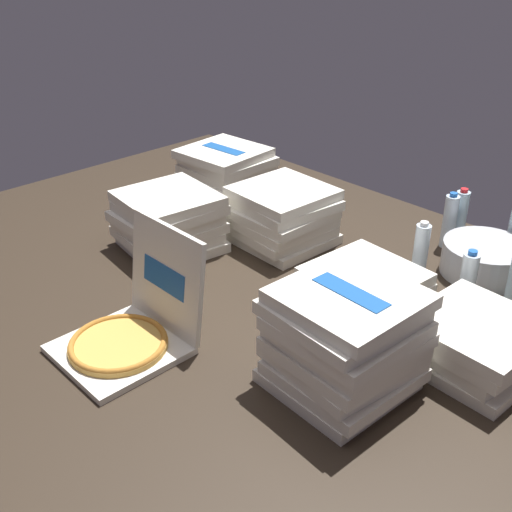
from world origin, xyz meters
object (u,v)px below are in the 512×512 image
object	(u,v)px
open_pizza_box	(131,328)
ice_bucket	(485,259)
pizza_stack_right_mid	(169,221)
water_bottle_1	(460,216)
pizza_stack_right_far	(344,341)
water_bottle_5	(449,221)
pizza_stack_right_near	(475,342)
water_bottle_2	(420,252)
pizza_stack_left_mid	(365,285)
water_bottle_4	(467,283)
pizza_stack_center_far	(226,172)
pizza_stack_left_far	(282,216)

from	to	relation	value
open_pizza_box	ice_bucket	distance (m)	1.38
pizza_stack_right_mid	water_bottle_1	world-z (taller)	same
pizza_stack_right_far	water_bottle_5	world-z (taller)	pizza_stack_right_far
pizza_stack_right_far	pizza_stack_right_mid	world-z (taller)	pizza_stack_right_far
pizza_stack_right_near	water_bottle_2	distance (m)	0.53
water_bottle_2	water_bottle_5	size ratio (longest dim) A/B	1.00
pizza_stack_left_mid	water_bottle_4	xyz separation A→B (m)	(0.29, 0.19, 0.06)
pizza_stack_right_mid	water_bottle_1	size ratio (longest dim) A/B	1.72
water_bottle_5	open_pizza_box	bearing A→B (deg)	-103.39
pizza_stack_left_mid	ice_bucket	world-z (taller)	ice_bucket
water_bottle_1	pizza_stack_right_mid	bearing A→B (deg)	-130.92
ice_bucket	water_bottle_4	world-z (taller)	water_bottle_4
pizza_stack_right_far	water_bottle_5	bearing A→B (deg)	104.77
pizza_stack_right_near	ice_bucket	bearing A→B (deg)	115.57
open_pizza_box	pizza_stack_center_far	world-z (taller)	open_pizza_box
pizza_stack_right_far	ice_bucket	xyz separation A→B (m)	(-0.05, 0.93, -0.10)
water_bottle_1	water_bottle_2	xyz separation A→B (m)	(0.07, -0.40, 0.00)
pizza_stack_left_far	water_bottle_5	distance (m)	0.70
water_bottle_2	pizza_stack_left_mid	bearing A→B (deg)	-100.49
pizza_stack_center_far	pizza_stack_right_mid	size ratio (longest dim) A/B	0.94
pizza_stack_right_near	water_bottle_2	world-z (taller)	water_bottle_2
pizza_stack_left_far	water_bottle_2	bearing A→B (deg)	14.64
pizza_stack_left_mid	water_bottle_1	bearing A→B (deg)	91.38
water_bottle_5	water_bottle_4	bearing A→B (deg)	-52.15
ice_bucket	water_bottle_4	distance (m)	0.32
pizza_stack_right_mid	ice_bucket	distance (m)	1.28
pizza_stack_left_far	pizza_stack_right_near	xyz separation A→B (m)	(1.00, -0.17, -0.04)
ice_bucket	water_bottle_1	distance (m)	0.28
pizza_stack_left_far	pizza_stack_right_mid	distance (m)	0.48
pizza_stack_center_far	water_bottle_1	bearing A→B (deg)	19.79
pizza_stack_center_far	pizza_stack_right_far	bearing A→B (deg)	-28.19
water_bottle_2	water_bottle_4	world-z (taller)	same
open_pizza_box	pizza_stack_right_mid	world-z (taller)	open_pizza_box
water_bottle_4	water_bottle_1	bearing A→B (deg)	122.80
pizza_stack_right_far	open_pizza_box	bearing A→B (deg)	-150.40
open_pizza_box	pizza_stack_right_far	size ratio (longest dim) A/B	1.03
pizza_stack_right_far	pizza_stack_right_mid	xyz separation A→B (m)	(-1.07, 0.17, -0.04)
open_pizza_box	pizza_stack_center_far	xyz separation A→B (m)	(-0.74, 1.05, 0.05)
pizza_stack_center_far	pizza_stack_right_mid	world-z (taller)	pizza_stack_center_far
pizza_stack_left_mid	water_bottle_2	distance (m)	0.28
pizza_stack_center_far	pizza_stack_left_mid	world-z (taller)	pizza_stack_center_far
open_pizza_box	pizza_stack_right_far	bearing A→B (deg)	29.60
pizza_stack_right_mid	water_bottle_1	distance (m)	1.23
pizza_stack_right_mid	pizza_stack_right_near	world-z (taller)	pizza_stack_right_mid
pizza_stack_left_far	water_bottle_5	bearing A→B (deg)	43.01
water_bottle_4	water_bottle_5	bearing A→B (deg)	127.85
pizza_stack_left_far	pizza_stack_right_mid	world-z (taller)	same
pizza_stack_left_far	water_bottle_2	distance (m)	0.60
pizza_stack_left_far	water_bottle_4	distance (m)	0.83
pizza_stack_right_near	pizza_stack_right_mid	bearing A→B (deg)	-170.62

